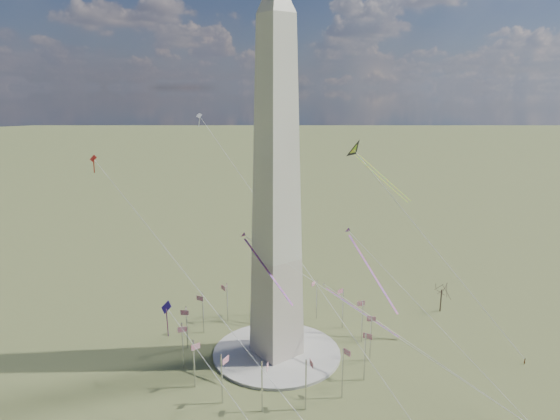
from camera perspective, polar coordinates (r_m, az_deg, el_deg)
ground at (r=147.05m, az=-0.37°, el=-16.13°), size 2000.00×2000.00×0.00m
plaza at (r=146.85m, az=-0.37°, el=-16.00°), size 36.00×36.00×0.80m
washington_monument at (r=129.94m, az=-0.41°, el=2.52°), size 15.56×15.56×100.00m
flagpole_ring at (r=143.55m, az=-0.38°, el=-13.62°), size 54.40×54.40×13.00m
tree_near at (r=176.95m, az=18.01°, el=-8.47°), size 6.70×6.70×11.73m
person_east at (r=156.88m, az=26.16°, el=-15.25°), size 0.69×0.50×1.77m
kite_delta_black at (r=156.36m, az=8.81°, el=6.46°), size 10.68×21.37×17.41m
kite_diamond_purple at (r=128.97m, az=-12.83°, el=-11.17°), size 1.99×3.19×10.05m
kite_streamer_left at (r=139.46m, az=9.49°, el=-5.30°), size 6.81×24.26×16.87m
kite_streamer_mid at (r=131.59m, az=-2.32°, el=-5.63°), size 1.98×21.05×14.45m
kite_streamer_right at (r=153.97m, az=7.93°, el=-10.48°), size 16.43×18.87×16.24m
kite_small_red at (r=137.99m, az=-20.54°, el=5.36°), size 1.37×1.85×4.72m
kite_small_white at (r=168.90m, az=-9.21°, el=10.46°), size 1.60×1.47×4.43m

